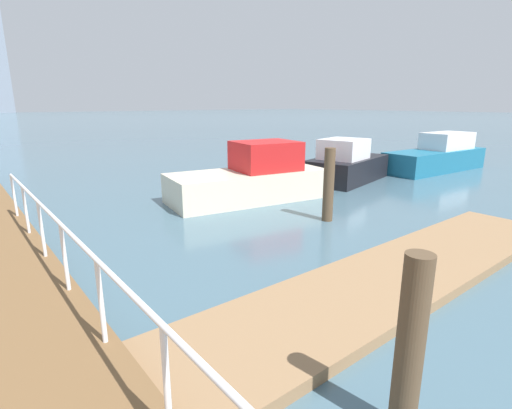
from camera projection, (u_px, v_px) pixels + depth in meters
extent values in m
plane|color=#476675|center=(117.00, 198.00, 13.23)|extent=(300.00, 300.00, 0.00)
cube|color=#93704C|center=(396.00, 276.00, 7.07)|extent=(10.57, 2.00, 0.18)
cylinder|color=white|center=(167.00, 382.00, 3.19)|extent=(0.06, 0.06, 1.05)
cylinder|color=white|center=(101.00, 302.00, 4.48)|extent=(0.06, 0.06, 1.05)
cylinder|color=white|center=(65.00, 257.00, 5.77)|extent=(0.06, 0.06, 1.05)
cylinder|color=white|center=(42.00, 229.00, 7.06)|extent=(0.06, 0.06, 1.05)
cylinder|color=white|center=(26.00, 210.00, 8.35)|extent=(0.06, 0.06, 1.05)
cylinder|color=white|center=(14.00, 196.00, 9.63)|extent=(0.06, 0.06, 1.05)
cylinder|color=brown|center=(410.00, 349.00, 3.59)|extent=(0.26, 0.26, 1.89)
cylinder|color=brown|center=(329.00, 185.00, 10.49)|extent=(0.29, 0.29, 2.01)
cylinder|color=brown|center=(287.00, 172.00, 13.03)|extent=(0.26, 0.26, 1.84)
cube|color=beige|center=(248.00, 186.00, 12.94)|extent=(5.57, 2.93, 0.96)
cube|color=red|center=(266.00, 156.00, 13.01)|extent=(2.28, 1.99, 0.96)
cube|color=#1E6B8C|center=(435.00, 160.00, 18.56)|extent=(5.99, 2.17, 0.99)
cube|color=white|center=(447.00, 141.00, 18.81)|extent=(2.68, 1.61, 0.79)
cube|color=black|center=(347.00, 169.00, 16.12)|extent=(4.39, 2.82, 0.97)
cube|color=white|center=(344.00, 149.00, 15.56)|extent=(2.08, 1.92, 0.79)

